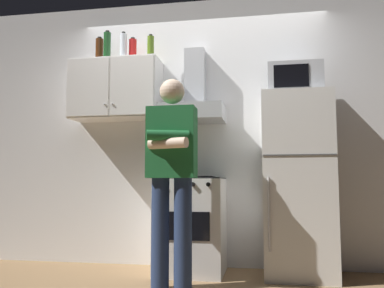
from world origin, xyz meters
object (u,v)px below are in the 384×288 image
person_standing (172,172)px  bottle_wine_green (107,47)px  upper_cabinet (116,90)px  microwave (294,81)px  stove_oven (191,225)px  range_hood (194,102)px  refrigerator (297,184)px  bottle_soda_red (133,50)px  bottle_olive_oil (151,48)px  bottle_vodka_clear (123,47)px  bottle_rum_dark (99,51)px

person_standing → bottle_wine_green: (-0.85, 0.72, 1.30)m
upper_cabinet → microwave: size_ratio=1.88×
stove_oven → range_hood: 1.17m
stove_oven → upper_cabinet: bearing=171.1°
refrigerator → bottle_soda_red: bearing=174.6°
bottle_olive_oil → upper_cabinet: bearing=-177.6°
range_hood → microwave: range_hood is taller
range_hood → bottle_vodka_clear: (-0.72, -0.01, 0.59)m
range_hood → bottle_wine_green: size_ratio=2.36×
microwave → bottle_vodka_clear: size_ratio=1.64×
bottle_vodka_clear → stove_oven: bearing=-8.8°
upper_cabinet → bottle_olive_oil: size_ratio=3.48×
range_hood → bottle_olive_oil: bearing=178.2°
stove_oven → microwave: size_ratio=1.82×
stove_oven → bottle_soda_red: bottle_soda_red is taller
upper_cabinet → range_hood: bearing=0.1°
microwave → bottle_soda_red: bearing=175.3°
microwave → bottle_olive_oil: bottle_olive_oil is taller
person_standing → bottle_rum_dark: size_ratio=5.91×
person_standing → bottle_olive_oil: (-0.39, 0.75, 1.27)m
microwave → person_standing: size_ratio=0.29×
stove_oven → microwave: microwave is taller
upper_cabinet → range_hood: 0.81m
microwave → bottle_rum_dark: bottle_rum_dark is taller
range_hood → person_standing: (-0.05, -0.73, -0.70)m
refrigerator → person_standing: (-1.00, -0.61, 0.10)m
stove_oven → refrigerator: refrigerator is taller
person_standing → bottle_soda_red: bearing=127.7°
range_hood → bottle_vodka_clear: 0.93m
bottle_rum_dark → bottle_wine_green: bearing=-27.3°
range_hood → microwave: bearing=-6.5°
bottle_wine_green → bottle_olive_oil: (0.45, 0.02, -0.03)m
upper_cabinet → microwave: bearing=-3.5°
microwave → bottle_soda_red: (-1.58, 0.13, 0.42)m
microwave → bottle_olive_oil: bearing=175.0°
bottle_soda_red → bottle_olive_oil: bottle_olive_oil is taller
stove_oven → bottle_rum_dark: 2.02m
stove_oven → bottle_rum_dark: size_ratio=3.15×
microwave → person_standing: (-1.00, -0.62, -0.84)m
bottle_rum_dark → bottle_olive_oil: bearing=-3.1°
range_hood → bottle_olive_oil: 0.73m
range_hood → person_standing: range_hood is taller
upper_cabinet → bottle_soda_red: bottle_soda_red is taller
stove_oven → bottle_soda_red: bearing=166.7°
upper_cabinet → bottle_vodka_clear: size_ratio=3.08×
bottle_soda_red → bottle_rum_dark: bearing=176.8°
bottle_vodka_clear → bottle_olive_oil: size_ratio=1.13×
range_hood → bottle_olive_oil: bottle_olive_oil is taller
upper_cabinet → stove_oven: 1.55m
stove_oven → bottle_rum_dark: bearing=170.4°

